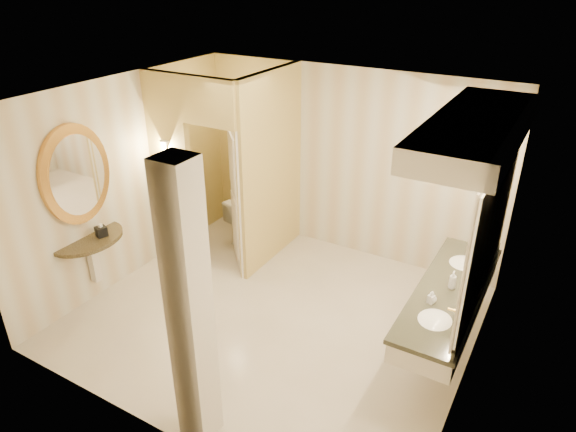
# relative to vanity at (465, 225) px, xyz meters

# --- Properties ---
(floor) EXTENTS (4.50, 4.50, 0.00)m
(floor) POSITION_rel_vanity_xyz_m (-1.98, -0.33, -1.63)
(floor) COLOR beige
(floor) RESTS_ON ground
(ceiling) EXTENTS (4.50, 4.50, 0.00)m
(ceiling) POSITION_rel_vanity_xyz_m (-1.98, -0.33, 1.07)
(ceiling) COLOR white
(ceiling) RESTS_ON wall_back
(wall_back) EXTENTS (4.50, 0.02, 2.70)m
(wall_back) POSITION_rel_vanity_xyz_m (-1.98, 1.67, -0.28)
(wall_back) COLOR beige
(wall_back) RESTS_ON floor
(wall_front) EXTENTS (4.50, 0.02, 2.70)m
(wall_front) POSITION_rel_vanity_xyz_m (-1.98, -2.33, -0.28)
(wall_front) COLOR beige
(wall_front) RESTS_ON floor
(wall_left) EXTENTS (0.02, 4.00, 2.70)m
(wall_left) POSITION_rel_vanity_xyz_m (-4.23, -0.33, -0.28)
(wall_left) COLOR beige
(wall_left) RESTS_ON floor
(wall_right) EXTENTS (0.02, 4.00, 2.70)m
(wall_right) POSITION_rel_vanity_xyz_m (0.27, -0.33, -0.28)
(wall_right) COLOR beige
(wall_right) RESTS_ON floor
(toilet_closet) EXTENTS (1.50, 1.55, 2.70)m
(toilet_closet) POSITION_rel_vanity_xyz_m (-3.12, 0.63, -0.24)
(toilet_closet) COLOR #E0C575
(toilet_closet) RESTS_ON floor
(wall_sconce) EXTENTS (0.14, 0.14, 0.42)m
(wall_sconce) POSITION_rel_vanity_xyz_m (-3.90, 0.10, 0.10)
(wall_sconce) COLOR gold
(wall_sconce) RESTS_ON toilet_closet
(vanity) EXTENTS (0.75, 2.37, 2.09)m
(vanity) POSITION_rel_vanity_xyz_m (0.00, 0.00, 0.00)
(vanity) COLOR silver
(vanity) RESTS_ON floor
(console_shelf) EXTENTS (0.94, 0.94, 1.92)m
(console_shelf) POSITION_rel_vanity_xyz_m (-4.19, -1.11, -0.29)
(console_shelf) COLOR black
(console_shelf) RESTS_ON floor
(pillar) EXTENTS (0.29, 0.29, 2.70)m
(pillar) POSITION_rel_vanity_xyz_m (-1.68, -2.13, -0.28)
(pillar) COLOR silver
(pillar) RESTS_ON floor
(tissue_box) EXTENTS (0.16, 0.16, 0.12)m
(tissue_box) POSITION_rel_vanity_xyz_m (-4.06, -1.00, -0.69)
(tissue_box) COLOR black
(tissue_box) RESTS_ON console_shelf
(toilet) EXTENTS (0.56, 0.78, 0.72)m
(toilet) POSITION_rel_vanity_xyz_m (-3.33, 1.12, -1.27)
(toilet) COLOR white
(toilet) RESTS_ON floor
(soap_bottle_a) EXTENTS (0.08, 0.08, 0.14)m
(soap_bottle_a) POSITION_rel_vanity_xyz_m (-0.14, -0.35, -0.68)
(soap_bottle_a) COLOR beige
(soap_bottle_a) RESTS_ON vanity
(soap_bottle_b) EXTENTS (0.09, 0.09, 0.12)m
(soap_bottle_b) POSITION_rel_vanity_xyz_m (-0.13, -0.33, -0.69)
(soap_bottle_b) COLOR silver
(soap_bottle_b) RESTS_ON vanity
(soap_bottle_c) EXTENTS (0.08, 0.08, 0.20)m
(soap_bottle_c) POSITION_rel_vanity_xyz_m (-0.03, 0.02, -0.65)
(soap_bottle_c) COLOR #C6B28C
(soap_bottle_c) RESTS_ON vanity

